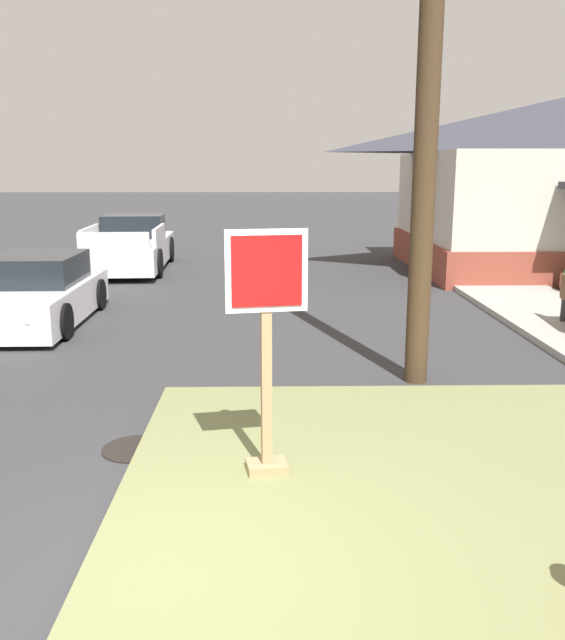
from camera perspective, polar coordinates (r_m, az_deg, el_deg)
The scene contains 6 objects.
ground_plane at distance 4.99m, azimuth -10.48°, elevation -21.50°, with size 160.00×160.00×0.00m, color #333335.
grass_corner_patch at distance 6.23m, azimuth 12.77°, elevation -13.82°, with size 5.53×5.58×0.08m, color olive.
stop_sign at distance 5.96m, azimuth -1.36°, elevation -3.25°, with size 0.71×0.34×2.21m.
manhole_cover at distance 7.14m, azimuth -12.17°, elevation -10.55°, with size 0.70×0.70×0.02m, color black.
parked_sedan_white at distance 13.17m, azimuth -20.08°, elevation 2.05°, with size 1.92×4.06×1.25m.
pickup_truck_white at distance 19.66m, azimuth -12.63°, elevation 6.00°, with size 2.23×5.30×1.48m.
Camera 1 is at (0.76, -4.07, 2.78)m, focal length 37.98 mm.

